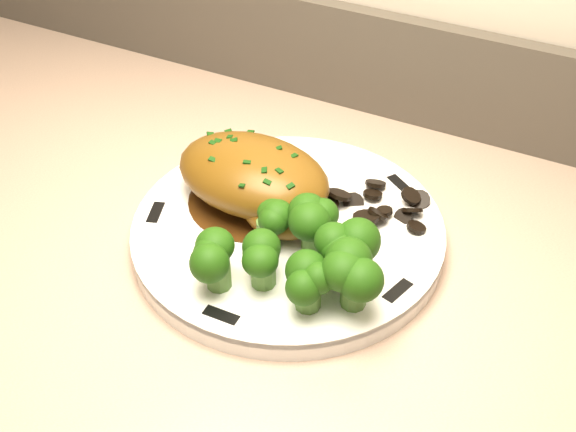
% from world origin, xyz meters
% --- Properties ---
extents(plate, '(0.34, 0.34, 0.02)m').
position_xyz_m(plate, '(-0.30, 1.74, 0.89)').
color(plate, white).
rests_on(plate, counter).
extents(rim_accent_0, '(0.03, 0.03, 0.00)m').
position_xyz_m(rim_accent_0, '(-0.23, 1.84, 0.90)').
color(rim_accent_0, black).
rests_on(rim_accent_0, plate).
extents(rim_accent_1, '(0.03, 0.03, 0.00)m').
position_xyz_m(rim_accent_1, '(-0.38, 1.84, 0.90)').
color(rim_accent_1, black).
rests_on(rim_accent_1, plate).
extents(rim_accent_2, '(0.02, 0.03, 0.00)m').
position_xyz_m(rim_accent_2, '(-0.42, 1.69, 0.90)').
color(rim_accent_2, black).
rests_on(rim_accent_2, plate).
extents(rim_accent_3, '(0.03, 0.01, 0.00)m').
position_xyz_m(rim_accent_3, '(-0.30, 1.61, 0.90)').
color(rim_accent_3, black).
rests_on(rim_accent_3, plate).
extents(rim_accent_4, '(0.02, 0.03, 0.00)m').
position_xyz_m(rim_accent_4, '(-0.18, 1.70, 0.90)').
color(rim_accent_4, black).
rests_on(rim_accent_4, plate).
extents(gravy_pool, '(0.13, 0.13, 0.00)m').
position_xyz_m(gravy_pool, '(-0.34, 1.75, 0.90)').
color(gravy_pool, '#3E210B').
rests_on(gravy_pool, plate).
extents(chicken_breast, '(0.16, 0.11, 0.06)m').
position_xyz_m(chicken_breast, '(-0.34, 1.75, 0.92)').
color(chicken_breast, brown).
rests_on(chicken_breast, plate).
extents(mushroom_pile, '(0.09, 0.07, 0.02)m').
position_xyz_m(mushroom_pile, '(-0.23, 1.79, 0.90)').
color(mushroom_pile, black).
rests_on(mushroom_pile, plate).
extents(broccoli_florets, '(0.14, 0.11, 0.05)m').
position_xyz_m(broccoli_florets, '(-0.26, 1.68, 0.92)').
color(broccoli_florets, '#568438').
rests_on(broccoli_florets, plate).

